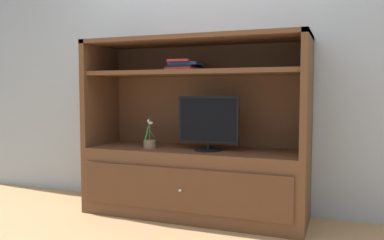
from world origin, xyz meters
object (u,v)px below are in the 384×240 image
tv_monitor (208,123)px  magazine_stack (185,66)px  potted_plant (150,142)px  media_console (194,161)px

tv_monitor → magazine_stack: 0.53m
tv_monitor → potted_plant: (-0.52, -0.04, -0.18)m
potted_plant → magazine_stack: bearing=16.1°
tv_monitor → magazine_stack: bearing=168.7°
tv_monitor → magazine_stack: magazine_stack is taller
potted_plant → magazine_stack: (0.30, 0.09, 0.66)m
media_console → tv_monitor: media_console is taller
potted_plant → media_console: bearing=14.1°
media_console → magazine_stack: media_console is taller
media_console → magazine_stack: (-0.08, -0.01, 0.81)m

